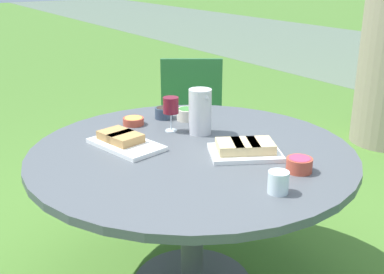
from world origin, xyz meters
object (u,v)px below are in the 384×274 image
dining_table (192,170)px  chair_far_back (192,113)px  wine_glass (171,106)px  water_pitcher (200,111)px

dining_table → chair_far_back: size_ratio=1.65×
dining_table → wine_glass: 0.36m
chair_far_back → wine_glass: wine_glass is taller
chair_far_back → dining_table: bearing=-33.2°
water_pitcher → wine_glass: water_pitcher is taller
water_pitcher → wine_glass: bearing=-135.6°
chair_far_back → water_pitcher: water_pitcher is taller
wine_glass → dining_table: bearing=-11.0°
dining_table → chair_far_back: (-1.04, 0.68, -0.11)m
water_pitcher → wine_glass: size_ratio=1.28×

